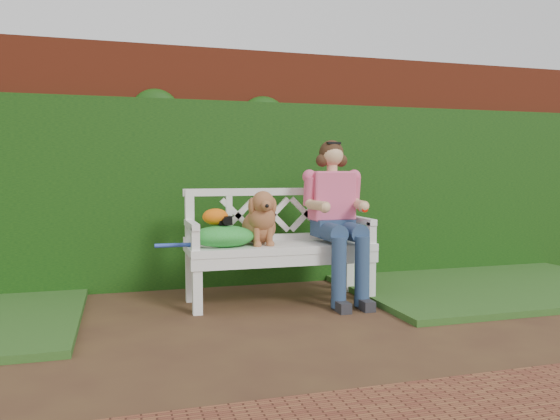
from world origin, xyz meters
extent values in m
plane|color=#3E261A|center=(0.00, 0.00, 0.00)|extent=(60.00, 60.00, 0.00)
cube|color=maroon|center=(0.00, 1.90, 1.10)|extent=(10.00, 0.30, 2.20)
cube|color=#214F0F|center=(0.00, 1.68, 0.85)|extent=(10.00, 0.18, 1.70)
cube|color=#12350E|center=(2.40, 0.90, 0.03)|extent=(2.60, 2.00, 0.05)
cube|color=black|center=(-0.04, 0.84, 0.68)|extent=(0.11, 0.08, 0.07)
ellipsoid|color=orange|center=(-0.11, 0.86, 0.71)|extent=(0.24, 0.22, 0.13)
camera|label=1|loc=(-0.82, -3.32, 1.06)|focal=35.00mm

